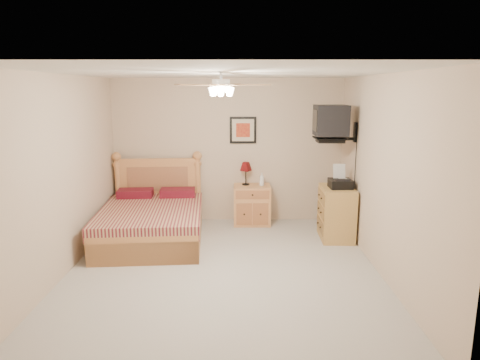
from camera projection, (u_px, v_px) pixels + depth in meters
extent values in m
plane|color=#A9A299|center=(223.00, 271.00, 5.56)|extent=(4.50, 4.50, 0.00)
cube|color=white|center=(222.00, 73.00, 5.04)|extent=(4.00, 4.50, 0.04)
cube|color=#C7AE93|center=(228.00, 151.00, 7.50)|extent=(4.00, 0.04, 2.50)
cube|color=#C7AE93|center=(210.00, 238.00, 3.10)|extent=(4.00, 0.04, 2.50)
cube|color=#C7AE93|center=(62.00, 177.00, 5.30)|extent=(0.04, 4.50, 2.50)
cube|color=#C7AE93|center=(384.00, 177.00, 5.30)|extent=(0.04, 4.50, 2.50)
cube|color=#C48947|center=(252.00, 205.00, 7.45)|extent=(0.63, 0.47, 0.68)
imported|color=white|center=(262.00, 179.00, 7.36)|extent=(0.10, 0.10, 0.23)
cube|color=black|center=(243.00, 130.00, 7.41)|extent=(0.46, 0.04, 0.46)
cube|color=#AF8040|center=(336.00, 213.00, 6.69)|extent=(0.51, 0.71, 0.82)
imported|color=beige|center=(335.00, 184.00, 6.81)|extent=(0.25, 0.29, 0.02)
imported|color=gray|center=(335.00, 182.00, 6.81)|extent=(0.29, 0.31, 0.02)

